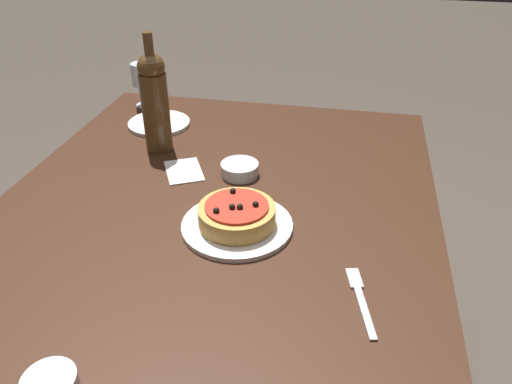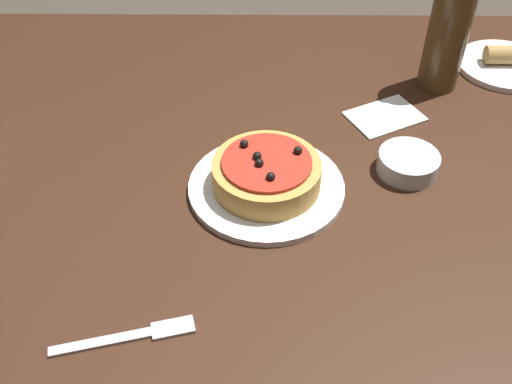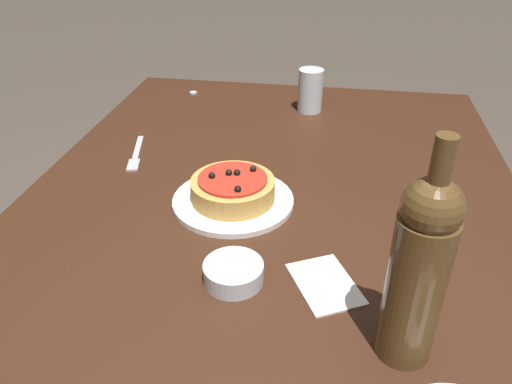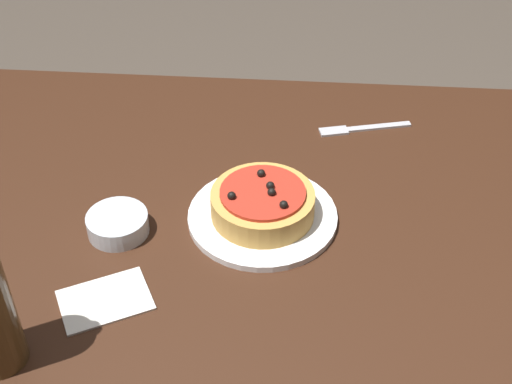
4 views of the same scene
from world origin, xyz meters
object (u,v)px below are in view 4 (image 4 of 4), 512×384
at_px(dinner_plate, 260,216).
at_px(fork, 359,129).
at_px(dining_table, 259,284).
at_px(pizza, 260,203).
at_px(side_bowl, 118,224).

distance_m(dinner_plate, fork, 0.33).
distance_m(dining_table, fork, 0.40).
xyz_separation_m(pizza, side_bowl, (0.23, 0.05, -0.02)).
xyz_separation_m(dinner_plate, fork, (-0.18, -0.28, -0.00)).
xyz_separation_m(side_bowl, fork, (-0.41, -0.33, -0.01)).
relative_size(dining_table, dinner_plate, 5.92).
bearing_deg(pizza, fork, -122.29).
distance_m(dinner_plate, pizza, 0.03).
relative_size(pizza, side_bowl, 1.71).
bearing_deg(pizza, side_bowl, 12.00).
xyz_separation_m(dining_table, pizza, (0.00, -0.08, 0.11)).
height_order(pizza, side_bowl, pizza).
relative_size(dining_table, pizza, 8.61).
height_order(dinner_plate, side_bowl, side_bowl).
relative_size(side_bowl, fork, 0.55).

